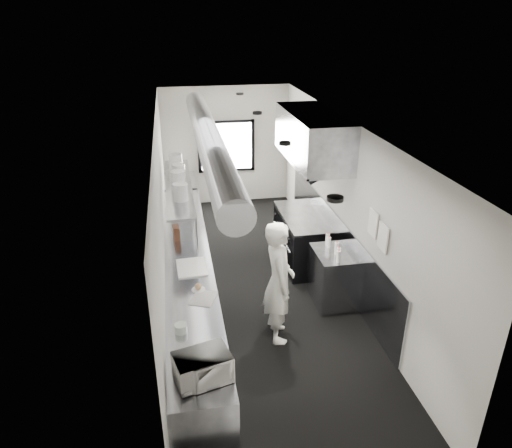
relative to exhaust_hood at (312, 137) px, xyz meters
name	(u,v)px	position (x,y,z in m)	size (l,w,h in m)	color
floor	(256,285)	(-1.10, -0.70, -2.39)	(3.00, 8.00, 0.01)	black
ceiling	(256,125)	(-1.10, -0.70, 0.41)	(3.00, 8.00, 0.01)	white
wall_back	(226,146)	(-1.10, 3.30, -0.99)	(3.00, 0.02, 2.80)	beige
wall_front	(340,392)	(-1.10, -4.70, -0.99)	(3.00, 0.02, 2.80)	beige
wall_left	(162,218)	(-2.60, -0.70, -0.99)	(0.02, 8.00, 2.80)	beige
wall_right	(345,205)	(0.40, -0.70, -0.99)	(0.02, 8.00, 2.80)	beige
wall_cladding	(334,242)	(0.38, -0.40, -1.84)	(0.03, 5.50, 1.10)	gray
hvac_duct	(208,137)	(-1.80, -0.30, 0.16)	(0.40, 0.40, 6.40)	#92949A
service_window	(226,147)	(-1.10, 3.26, -0.99)	(1.36, 0.05, 1.25)	white
exhaust_hood	(312,137)	(0.00, 0.00, 0.00)	(0.81, 2.20, 0.88)	gray
prep_counter	(190,284)	(-2.25, -1.20, -1.94)	(0.70, 6.00, 0.90)	gray
pass_shelf	(179,187)	(-2.29, 0.30, -0.86)	(0.45, 3.00, 0.68)	gray
range	(304,238)	(-0.06, 0.00, -1.92)	(0.88, 1.60, 0.94)	black
bottle_station	(334,277)	(0.05, -1.40, -1.94)	(0.65, 0.80, 0.90)	gray
far_work_table	(181,199)	(-2.25, 2.50, -1.94)	(0.70, 1.20, 0.90)	gray
notice_sheet_a	(373,223)	(0.37, -1.90, -0.79)	(0.02, 0.28, 0.38)	white
notice_sheet_b	(383,237)	(0.37, -2.25, -0.84)	(0.02, 0.28, 0.38)	white
line_cook	(279,282)	(-1.03, -2.11, -1.48)	(0.67, 0.44, 1.82)	white
microwave	(202,367)	(-2.22, -3.80, -1.34)	(0.52, 0.39, 0.31)	white
deli_tub_a	(182,358)	(-2.42, -3.50, -1.44)	(0.15, 0.15, 0.11)	silver
deli_tub_b	(181,328)	(-2.41, -2.97, -1.44)	(0.15, 0.15, 0.11)	silver
newspaper	(204,298)	(-2.10, -2.31, -1.49)	(0.30, 0.37, 0.01)	beige
small_plate	(198,290)	(-2.15, -2.10, -1.48)	(0.19, 0.19, 0.02)	silver
pastry	(198,286)	(-2.15, -2.10, -1.43)	(0.09, 0.09, 0.09)	tan
cutting_board	(192,267)	(-2.21, -1.48, -1.48)	(0.42, 0.56, 0.02)	silver
knife_block	(176,232)	(-2.39, -0.46, -1.37)	(0.10, 0.21, 0.23)	brown
plate_stack_a	(181,192)	(-2.28, -0.43, -0.68)	(0.24, 0.24, 0.28)	silver
plate_stack_b	(178,180)	(-2.30, 0.09, -0.66)	(0.24, 0.24, 0.32)	silver
plate_stack_c	(179,173)	(-2.28, 0.48, -0.66)	(0.22, 0.22, 0.32)	silver
plate_stack_d	(176,164)	(-2.32, 0.95, -0.63)	(0.24, 0.24, 0.37)	silver
squeeze_bottle_a	(338,256)	(-0.02, -1.69, -1.40)	(0.06, 0.06, 0.19)	silver
squeeze_bottle_b	(339,253)	(0.02, -1.60, -1.40)	(0.06, 0.06, 0.19)	silver
squeeze_bottle_c	(336,248)	(0.03, -1.44, -1.39)	(0.07, 0.07, 0.20)	silver
squeeze_bottle_d	(329,243)	(-0.02, -1.22, -1.40)	(0.06, 0.06, 0.18)	silver
squeeze_bottle_e	(328,239)	(-0.01, -1.13, -1.39)	(0.07, 0.07, 0.20)	silver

